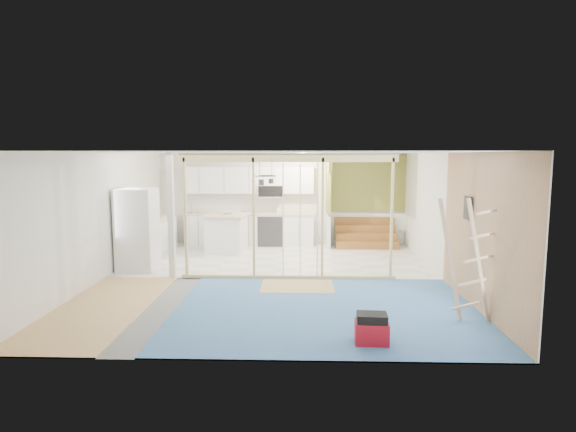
{
  "coord_description": "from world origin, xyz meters",
  "views": [
    {
      "loc": [
        0.6,
        -9.69,
        2.55
      ],
      "look_at": [
        0.28,
        0.6,
        1.24
      ],
      "focal_mm": 30.0,
      "sensor_mm": 36.0,
      "label": 1
    }
  ],
  "objects_px": {
    "fridge": "(138,230)",
    "toolbox": "(372,330)",
    "ladder": "(468,260)",
    "island": "(227,234)"
  },
  "relations": [
    {
      "from": "toolbox",
      "to": "ladder",
      "type": "xyz_separation_m",
      "value": [
        1.56,
        0.91,
        0.77
      ]
    },
    {
      "from": "island",
      "to": "toolbox",
      "type": "bearing_deg",
      "value": -57.96
    },
    {
      "from": "fridge",
      "to": "ladder",
      "type": "relative_size",
      "value": 0.96
    },
    {
      "from": "fridge",
      "to": "ladder",
      "type": "height_order",
      "value": "ladder"
    },
    {
      "from": "toolbox",
      "to": "ladder",
      "type": "distance_m",
      "value": 1.96
    },
    {
      "from": "ladder",
      "to": "island",
      "type": "bearing_deg",
      "value": 123.08
    },
    {
      "from": "island",
      "to": "toolbox",
      "type": "relative_size",
      "value": 2.45
    },
    {
      "from": "fridge",
      "to": "toolbox",
      "type": "height_order",
      "value": "fridge"
    },
    {
      "from": "island",
      "to": "ladder",
      "type": "xyz_separation_m",
      "value": [
        4.5,
        -5.19,
        0.47
      ]
    },
    {
      "from": "fridge",
      "to": "toolbox",
      "type": "relative_size",
      "value": 3.89
    }
  ]
}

